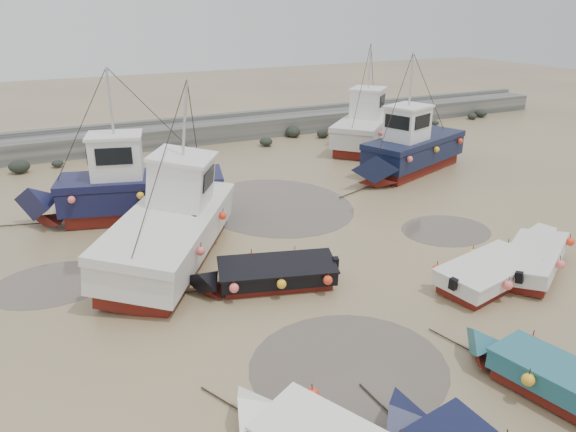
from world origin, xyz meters
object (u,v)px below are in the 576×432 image
dinghy_3 (537,255)px  dinghy_5 (495,268)px  cabin_boat_1 (172,221)px  cabin_boat_2 (408,148)px  dinghy_2 (547,372)px  cabin_boat_0 (127,188)px  cabin_boat_3 (365,125)px  person (196,261)px  dinghy_4 (266,272)px

dinghy_3 → dinghy_5: bearing=-117.4°
cabin_boat_1 → cabin_boat_2: size_ratio=1.06×
dinghy_2 → cabin_boat_1: 12.75m
dinghy_5 → cabin_boat_0: cabin_boat_0 is taller
dinghy_2 → cabin_boat_2: bearing=50.4°
dinghy_3 → cabin_boat_0: bearing=-164.4°
dinghy_2 → dinghy_5: (3.01, 4.61, -0.01)m
cabin_boat_0 → cabin_boat_2: same height
dinghy_2 → dinghy_3: 6.95m
dinghy_3 → cabin_boat_1: bearing=-152.2°
cabin_boat_3 → dinghy_2: bearing=-66.4°
dinghy_3 → cabin_boat_1: 12.71m
cabin_boat_0 → person: (1.23, -5.28, -1.35)m
person → cabin_boat_1: bearing=-86.1°
dinghy_3 → person: 11.80m
dinghy_3 → dinghy_4: bearing=-138.9°
dinghy_2 → cabin_boat_0: bearing=99.9°
dinghy_5 → cabin_boat_2: 12.58m
dinghy_5 → person: (-8.21, 5.86, -0.55)m
dinghy_2 → cabin_boat_1: size_ratio=0.53×
dinghy_5 → dinghy_3: bearing=81.0°
dinghy_4 → cabin_boat_0: (-2.67, 8.11, 0.81)m
dinghy_3 → dinghy_5: same height
cabin_boat_2 → person: (-13.47, -5.54, -1.35)m
cabin_boat_1 → person: cabin_boat_1 is taller
cabin_boat_3 → cabin_boat_0: bearing=-112.0°
dinghy_5 → cabin_boat_2: size_ratio=0.62×
dinghy_3 → dinghy_4: 9.32m
dinghy_2 → dinghy_5: size_ratio=0.89×
dinghy_4 → dinghy_5: 7.41m
dinghy_2 → person: (-5.20, 10.47, -0.56)m
dinghy_2 → dinghy_4: same height
dinghy_2 → cabin_boat_0: size_ratio=0.55×
dinghy_2 → dinghy_3: (5.09, 4.72, -0.02)m
cabin_boat_1 → cabin_boat_0: bearing=132.1°
cabin_boat_1 → cabin_boat_2: (13.99, 4.64, 0.05)m
cabin_boat_0 → cabin_boat_2: 14.70m
dinghy_4 → cabin_boat_2: size_ratio=0.62×
cabin_boat_0 → cabin_boat_3: bearing=-53.9°
dinghy_4 → dinghy_2: bearing=-137.7°
dinghy_3 → cabin_boat_3: (4.37, 17.14, 0.83)m
dinghy_3 → cabin_boat_0: (-11.52, 11.03, 0.81)m
dinghy_4 → cabin_boat_3: bearing=-26.8°
dinghy_3 → cabin_boat_0: size_ratio=0.61×
cabin_boat_3 → person: bearing=-95.2°
dinghy_2 → cabin_boat_3: (9.46, 21.86, 0.81)m
cabin_boat_0 → cabin_boat_3: (15.89, 6.11, 0.02)m
dinghy_2 → cabin_boat_2: size_ratio=0.56×
cabin_boat_0 → cabin_boat_2: size_ratio=1.02×
dinghy_2 → cabin_boat_3: 23.84m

